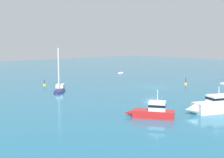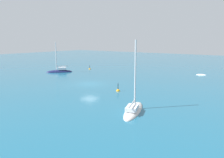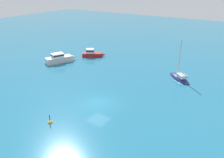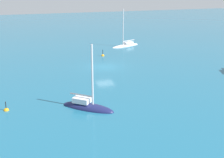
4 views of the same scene
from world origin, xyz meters
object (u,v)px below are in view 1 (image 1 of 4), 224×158
at_px(motor_cruiser, 214,105).
at_px(launch, 153,111).
at_px(mooring_buoy, 186,84).
at_px(sloop, 60,91).
at_px(channel_buoy, 44,85).
at_px(tender, 121,73).

bearing_deg(motor_cruiser, launch, -0.62).
height_order(motor_cruiser, mooring_buoy, motor_cruiser).
distance_m(sloop, mooring_buoy, 21.84).
height_order(launch, channel_buoy, launch).
bearing_deg(launch, motor_cruiser, -147.08).
relative_size(launch, sloop, 0.67).
height_order(motor_cruiser, channel_buoy, motor_cruiser).
distance_m(launch, motor_cruiser, 6.99).
distance_m(tender, motor_cruiser, 41.66).
bearing_deg(motor_cruiser, sloop, -55.40).
xyz_separation_m(launch, motor_cruiser, (-6.40, 2.81, 0.12)).
bearing_deg(channel_buoy, sloop, 76.22).
relative_size(launch, mooring_buoy, 3.53).
bearing_deg(sloop, motor_cruiser, 52.87).
height_order(launch, motor_cruiser, launch).
height_order(sloop, channel_buoy, sloop).
distance_m(sloop, channel_buoy, 7.78).
height_order(launch, sloop, sloop).
distance_m(channel_buoy, mooring_buoy, 23.97).
height_order(tender, mooring_buoy, mooring_buoy).
bearing_deg(mooring_buoy, motor_cruiser, 42.42).
bearing_deg(tender, sloop, -163.69).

